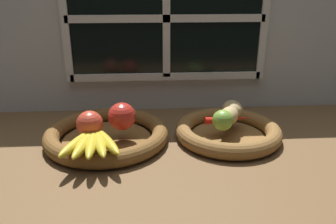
{
  "coord_description": "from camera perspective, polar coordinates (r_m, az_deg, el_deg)",
  "views": [
    {
      "loc": [
        -6.73,
        -82.84,
        41.53
      ],
      "look_at": [
        -1.08,
        3.09,
        8.46
      ],
      "focal_mm": 35.97,
      "sensor_mm": 36.0,
      "label": 1
    }
  ],
  "objects": [
    {
      "name": "banana_bunch_front",
      "position": [
        0.83,
        -12.7,
        -4.97
      ],
      "size": [
        15.51,
        17.16,
        2.63
      ],
      "color": "gold",
      "rests_on": "fruit_bowl_left"
    },
    {
      "name": "fruit_bowl_left",
      "position": [
        0.95,
        -10.33,
        -3.84
      ],
      "size": [
        34.24,
        34.24,
        4.46
      ],
      "color": "brown",
      "rests_on": "ground_plane"
    },
    {
      "name": "chili_pepper",
      "position": [
        0.97,
        10.24,
        -1.2
      ],
      "size": [
        14.03,
        3.69,
        2.12
      ],
      "primitive_type": "cone",
      "rotation": [
        0.0,
        1.57,
        0.11
      ],
      "color": "red",
      "rests_on": "fruit_bowl_right"
    },
    {
      "name": "ground_plane",
      "position": [
        0.94,
        0.79,
        -6.36
      ],
      "size": [
        140.0,
        90.0,
        3.0
      ],
      "primitive_type": "cube",
      "color": "brown"
    },
    {
      "name": "potato_back",
      "position": [
        1.0,
        10.84,
        0.43
      ],
      "size": [
        6.65,
        7.95,
        5.16
      ],
      "primitive_type": "ellipsoid",
      "rotation": [
        0.0,
        0.0,
        1.48
      ],
      "color": "tan",
      "rests_on": "fruit_bowl_right"
    },
    {
      "name": "back_wall",
      "position": [
        1.14,
        -0.35,
        14.11
      ],
      "size": [
        140.0,
        4.6,
        55.0
      ],
      "color": "silver",
      "rests_on": "ground_plane"
    },
    {
      "name": "apple_red_right",
      "position": [
        0.91,
        -7.82,
        -0.74
      ],
      "size": [
        7.49,
        7.49,
        7.49
      ],
      "primitive_type": "sphere",
      "color": "red",
      "rests_on": "fruit_bowl_left"
    },
    {
      "name": "lime_near",
      "position": [
        0.91,
        9.25,
        -1.38
      ],
      "size": [
        5.67,
        5.67,
        5.67
      ],
      "primitive_type": "sphere",
      "color": "#7AAD3D",
      "rests_on": "fruit_bowl_right"
    },
    {
      "name": "potato_large",
      "position": [
        0.95,
        10.29,
        -0.64
      ],
      "size": [
        8.19,
        9.49,
        4.85
      ],
      "primitive_type": "ellipsoid",
      "rotation": [
        0.0,
        0.0,
        1.09
      ],
      "color": "tan",
      "rests_on": "fruit_bowl_right"
    },
    {
      "name": "fruit_bowl_right",
      "position": [
        0.97,
        10.11,
        -3.28
      ],
      "size": [
        29.91,
        29.91,
        4.46
      ],
      "color": "brown",
      "rests_on": "ground_plane"
    },
    {
      "name": "apple_red_front",
      "position": [
        0.88,
        -13.12,
        -1.97
      ],
      "size": [
        6.83,
        6.83,
        6.83
      ],
      "primitive_type": "sphere",
      "color": "#CC422D",
      "rests_on": "fruit_bowl_left"
    }
  ]
}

